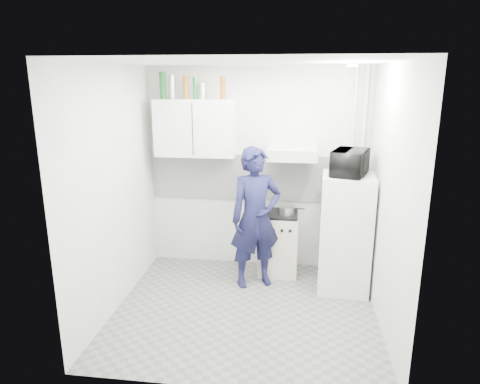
# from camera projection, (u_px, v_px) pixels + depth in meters

# --- Properties ---
(floor) EXTENTS (2.80, 2.80, 0.00)m
(floor) POSITION_uv_depth(u_px,v_px,m) (245.00, 309.00, 4.68)
(floor) COLOR #52514B
(floor) RESTS_ON ground
(ceiling) EXTENTS (2.80, 2.80, 0.00)m
(ceiling) POSITION_uv_depth(u_px,v_px,m) (246.00, 62.00, 4.00)
(ceiling) COLOR white
(ceiling) RESTS_ON wall_back
(wall_back) EXTENTS (2.80, 0.00, 2.80)m
(wall_back) POSITION_uv_depth(u_px,v_px,m) (257.00, 170.00, 5.54)
(wall_back) COLOR silver
(wall_back) RESTS_ON floor
(wall_left) EXTENTS (0.00, 2.60, 2.60)m
(wall_left) POSITION_uv_depth(u_px,v_px,m) (114.00, 191.00, 4.52)
(wall_left) COLOR silver
(wall_left) RESTS_ON floor
(wall_right) EXTENTS (0.00, 2.60, 2.60)m
(wall_right) POSITION_uv_depth(u_px,v_px,m) (388.00, 200.00, 4.17)
(wall_right) COLOR silver
(wall_right) RESTS_ON floor
(person) EXTENTS (0.73, 0.62, 1.70)m
(person) POSITION_uv_depth(u_px,v_px,m) (256.00, 218.00, 5.06)
(person) COLOR black
(person) RESTS_ON floor
(stove) EXTENTS (0.49, 0.49, 0.78)m
(stove) POSITION_uv_depth(u_px,v_px,m) (278.00, 244.00, 5.49)
(stove) COLOR beige
(stove) RESTS_ON floor
(fridge) EXTENTS (0.62, 0.62, 1.39)m
(fridge) POSITION_uv_depth(u_px,v_px,m) (345.00, 233.00, 4.99)
(fridge) COLOR white
(fridge) RESTS_ON floor
(stove_top) EXTENTS (0.47, 0.47, 0.03)m
(stove_top) POSITION_uv_depth(u_px,v_px,m) (279.00, 214.00, 5.39)
(stove_top) COLOR black
(stove_top) RESTS_ON stove
(saucepan) EXTENTS (0.18, 0.18, 0.10)m
(saucepan) POSITION_uv_depth(u_px,v_px,m) (287.00, 210.00, 5.31)
(saucepan) COLOR silver
(saucepan) RESTS_ON stove_top
(microwave) EXTENTS (0.60, 0.49, 0.29)m
(microwave) POSITION_uv_depth(u_px,v_px,m) (350.00, 163.00, 4.77)
(microwave) COLOR black
(microwave) RESTS_ON fridge
(bottle_a) EXTENTS (0.08, 0.08, 0.33)m
(bottle_a) POSITION_uv_depth(u_px,v_px,m) (163.00, 85.00, 5.24)
(bottle_a) COLOR #144C1E
(bottle_a) RESTS_ON upper_cabinet
(bottle_b) EXTENTS (0.07, 0.07, 0.28)m
(bottle_b) POSITION_uv_depth(u_px,v_px,m) (172.00, 87.00, 5.23)
(bottle_b) COLOR silver
(bottle_b) RESTS_ON upper_cabinet
(bottle_c) EXTENTS (0.07, 0.07, 0.28)m
(bottle_c) POSITION_uv_depth(u_px,v_px,m) (186.00, 87.00, 5.21)
(bottle_c) COLOR brown
(bottle_c) RESTS_ON upper_cabinet
(bottle_d) EXTENTS (0.06, 0.06, 0.27)m
(bottle_d) POSITION_uv_depth(u_px,v_px,m) (195.00, 88.00, 5.20)
(bottle_d) COLOR #144C1E
(bottle_d) RESTS_ON upper_cabinet
(canister_a) EXTENTS (0.08, 0.08, 0.19)m
(canister_a) POSITION_uv_depth(u_px,v_px,m) (202.00, 91.00, 5.20)
(canister_a) COLOR silver
(canister_a) RESTS_ON upper_cabinet
(bottle_e) EXTENTS (0.07, 0.07, 0.27)m
(bottle_e) POSITION_uv_depth(u_px,v_px,m) (223.00, 88.00, 5.15)
(bottle_e) COLOR brown
(bottle_e) RESTS_ON upper_cabinet
(upper_cabinet) EXTENTS (1.00, 0.35, 0.70)m
(upper_cabinet) POSITION_uv_depth(u_px,v_px,m) (196.00, 128.00, 5.32)
(upper_cabinet) COLOR white
(upper_cabinet) RESTS_ON wall_back
(range_hood) EXTENTS (0.60, 0.50, 0.14)m
(range_hood) POSITION_uv_depth(u_px,v_px,m) (292.00, 153.00, 5.17)
(range_hood) COLOR beige
(range_hood) RESTS_ON wall_back
(backsplash) EXTENTS (2.74, 0.03, 0.60)m
(backsplash) POSITION_uv_depth(u_px,v_px,m) (257.00, 178.00, 5.55)
(backsplash) COLOR white
(backsplash) RESTS_ON wall_back
(pipe_a) EXTENTS (0.05, 0.05, 2.60)m
(pipe_a) POSITION_uv_depth(u_px,v_px,m) (360.00, 174.00, 5.30)
(pipe_a) COLOR beige
(pipe_a) RESTS_ON floor
(pipe_b) EXTENTS (0.04, 0.04, 2.60)m
(pipe_b) POSITION_uv_depth(u_px,v_px,m) (351.00, 174.00, 5.31)
(pipe_b) COLOR beige
(pipe_b) RESTS_ON floor
(ceiling_spot_fixture) EXTENTS (0.10, 0.10, 0.02)m
(ceiling_spot_fixture) POSITION_uv_depth(u_px,v_px,m) (352.00, 65.00, 4.08)
(ceiling_spot_fixture) COLOR white
(ceiling_spot_fixture) RESTS_ON ceiling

